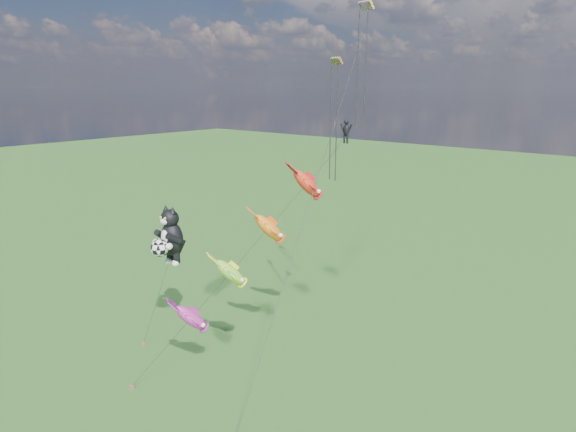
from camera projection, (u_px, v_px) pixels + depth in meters
The scene contains 4 objects.
ground at pixel (99, 333), 41.64m from camera, with size 300.00×300.00×0.00m, color #164411.
cat_kite_rig at pixel (169, 237), 38.78m from camera, with size 2.40×4.10×11.46m.
fish_windsock_rig at pixel (249, 251), 34.56m from camera, with size 8.01×13.92×16.40m.
parafoil_rig at pixel (346, 112), 35.27m from camera, with size 3.27×17.36×26.65m.
Camera 1 is at (36.59, -18.46, 20.60)m, focal length 30.00 mm.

